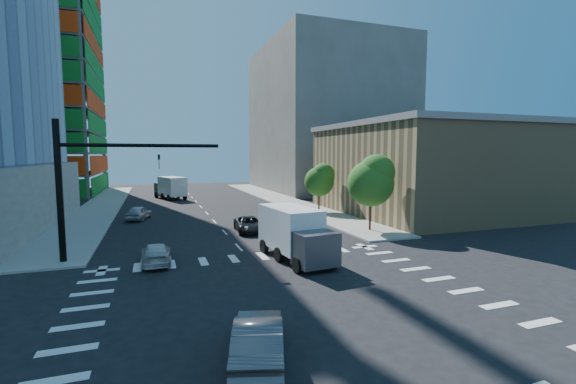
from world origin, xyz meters
name	(u,v)px	position (x,y,z in m)	size (l,w,h in m)	color
ground	(294,307)	(0.00, 0.00, 0.00)	(160.00, 160.00, 0.00)	black
road_markings	(294,307)	(0.00, 0.00, 0.01)	(20.00, 20.00, 0.01)	silver
sidewalk_ne	(280,199)	(12.50, 40.00, 0.07)	(5.00, 60.00, 0.15)	gray
sidewalk_nw	(101,207)	(-12.50, 40.00, 0.07)	(5.00, 60.00, 0.15)	gray
construction_building	(12,49)	(-27.41, 61.93, 24.61)	(25.16, 34.50, 70.60)	slate
commercial_building	(426,168)	(25.00, 22.00, 5.31)	(20.50, 22.50, 10.60)	tan
bg_building_ne	(325,119)	(27.00, 55.00, 14.00)	(24.00, 30.00, 28.00)	#64615A
signal_mast_nw	(85,177)	(-10.00, 11.50, 5.49)	(10.20, 0.40, 9.00)	black
tree_south	(373,180)	(12.63, 13.90, 4.69)	(4.16, 4.16, 6.82)	#382316
tree_north	(320,179)	(12.93, 25.90, 3.99)	(3.54, 3.52, 5.78)	#382316
car_nb_far	(249,224)	(2.10, 17.42, 0.68)	(2.24, 4.86, 1.35)	black
car_sb_near	(156,254)	(-5.89, 9.54, 0.64)	(1.80, 4.43, 1.28)	silver
car_sb_mid	(139,213)	(-7.48, 27.78, 0.75)	(1.77, 4.40, 1.50)	#B6B7BE
car_sb_cross	(258,339)	(-2.77, -3.96, 0.76)	(1.62, 4.63, 1.53)	#525056
box_truck_near	(297,238)	(2.86, 7.19, 1.50)	(3.44, 6.74, 3.40)	black
box_truck_far	(170,189)	(-3.47, 47.02, 1.54)	(4.86, 7.21, 3.49)	black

